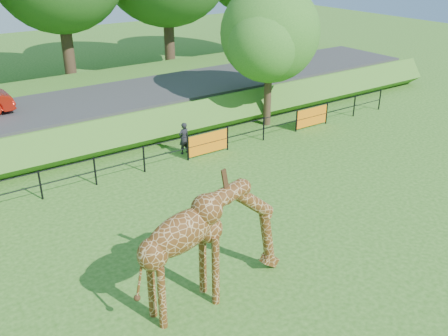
{
  "coord_description": "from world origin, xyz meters",
  "views": [
    {
      "loc": [
        -7.62,
        -8.45,
        8.33
      ],
      "look_at": [
        0.28,
        2.92,
        2.0
      ],
      "focal_mm": 40.0,
      "sensor_mm": 36.0,
      "label": 1
    }
  ],
  "objects": [
    {
      "name": "giraffe",
      "position": [
        -1.93,
        0.21,
        1.54
      ],
      "size": [
        4.34,
        0.92,
        3.08
      ],
      "primitive_type": null,
      "rotation": [
        0.0,
        0.0,
        0.03
      ],
      "color": "#552F11",
      "rests_on": "ground"
    },
    {
      "name": "tree_east",
      "position": [
        7.6,
        9.63,
        4.28
      ],
      "size": [
        5.4,
        4.71,
        6.76
      ],
      "color": "#362618",
      "rests_on": "ground"
    },
    {
      "name": "road",
      "position": [
        0.0,
        14.0,
        1.36
      ],
      "size": [
        40.0,
        5.0,
        0.12
      ],
      "primitive_type": "cube",
      "color": "#313133",
      "rests_on": "embankment"
    },
    {
      "name": "ground",
      "position": [
        0.0,
        0.0,
        0.0
      ],
      "size": [
        90.0,
        90.0,
        0.0
      ],
      "primitive_type": "plane",
      "color": "#295B16",
      "rests_on": "ground"
    },
    {
      "name": "perimeter_fence",
      "position": [
        0.0,
        8.0,
        0.55
      ],
      "size": [
        28.07,
        0.1,
        1.1
      ],
      "primitive_type": null,
      "color": "black",
      "rests_on": "ground"
    },
    {
      "name": "embankment",
      "position": [
        0.0,
        15.5,
        0.65
      ],
      "size": [
        40.0,
        9.0,
        1.3
      ],
      "primitive_type": "cube",
      "color": "#295B16",
      "rests_on": "ground"
    },
    {
      "name": "visitor",
      "position": [
        2.25,
        8.73,
        0.69
      ],
      "size": [
        0.54,
        0.38,
        1.39
      ],
      "primitive_type": "imported",
      "rotation": [
        0.0,
        0.0,
        3.25
      ],
      "color": "black",
      "rests_on": "ground"
    }
  ]
}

